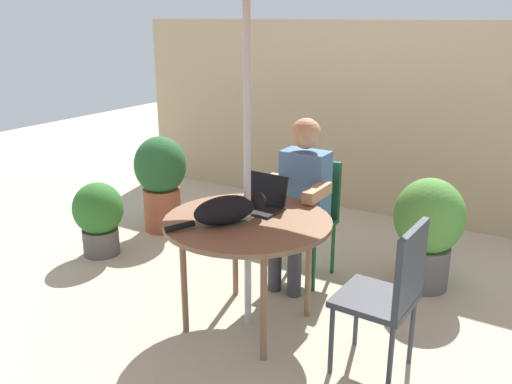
# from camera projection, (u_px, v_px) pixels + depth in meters

# --- Properties ---
(ground_plane) EXTENTS (14.00, 14.00, 0.00)m
(ground_plane) POSITION_uv_depth(u_px,v_px,m) (248.00, 323.00, 3.57)
(ground_plane) COLOR #BCAD93
(fence_back) EXTENTS (5.73, 0.08, 1.89)m
(fence_back) POSITION_uv_depth(u_px,v_px,m) (383.00, 121.00, 5.30)
(fence_back) COLOR tan
(fence_back) RESTS_ON ground
(patio_table) EXTENTS (1.04, 1.04, 0.73)m
(patio_table) POSITION_uv_depth(u_px,v_px,m) (248.00, 228.00, 3.36)
(patio_table) COLOR brown
(patio_table) RESTS_ON ground
(chair_occupied) EXTENTS (0.40, 0.40, 0.90)m
(chair_occupied) POSITION_uv_depth(u_px,v_px,m) (309.00, 209.00, 4.12)
(chair_occupied) COLOR #194C2D
(chair_occupied) RESTS_ON ground
(chair_empty) EXTENTS (0.42, 0.42, 0.90)m
(chair_empty) POSITION_uv_depth(u_px,v_px,m) (391.00, 289.00, 2.91)
(chair_empty) COLOR #33383F
(chair_empty) RESTS_ON ground
(person_seated) EXTENTS (0.48, 0.48, 1.24)m
(person_seated) POSITION_uv_depth(u_px,v_px,m) (301.00, 193.00, 3.94)
(person_seated) COLOR #4C72A5
(person_seated) RESTS_ON ground
(laptop) EXTENTS (0.31, 0.26, 0.21)m
(laptop) POSITION_uv_depth(u_px,v_px,m) (262.00, 199.00, 3.53)
(laptop) COLOR black
(laptop) RESTS_ON patio_table
(cat) EXTENTS (0.39, 0.58, 0.17)m
(cat) POSITION_uv_depth(u_px,v_px,m) (228.00, 210.00, 3.27)
(cat) COLOR black
(cat) RESTS_ON patio_table
(potted_plant_near_fence) EXTENTS (0.47, 0.47, 0.89)m
(potted_plant_near_fence) POSITION_uv_depth(u_px,v_px,m) (161.00, 178.00, 5.00)
(potted_plant_near_fence) COLOR #9E5138
(potted_plant_near_fence) RESTS_ON ground
(potted_plant_by_chair) EXTENTS (0.50, 0.50, 0.83)m
(potted_plant_by_chair) POSITION_uv_depth(u_px,v_px,m) (428.00, 227.00, 3.92)
(potted_plant_by_chair) COLOR #595654
(potted_plant_by_chair) RESTS_ON ground
(potted_plant_corner) EXTENTS (0.42, 0.42, 0.62)m
(potted_plant_corner) POSITION_uv_depth(u_px,v_px,m) (99.00, 215.00, 4.51)
(potted_plant_corner) COLOR #595654
(potted_plant_corner) RESTS_ON ground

